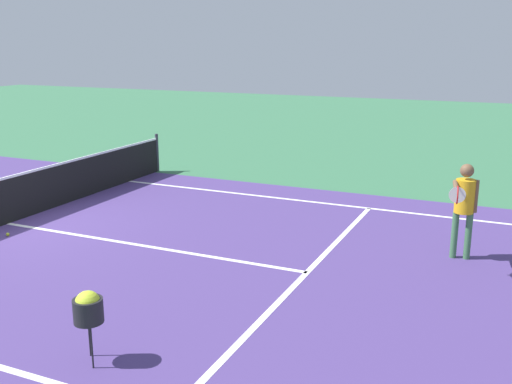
{
  "coord_description": "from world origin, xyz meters",
  "views": [
    {
      "loc": [
        -8.41,
        -9.28,
        3.58
      ],
      "look_at": [
        0.84,
        -5.13,
        1.0
      ],
      "focal_mm": 41.67,
      "sensor_mm": 36.0,
      "label": 1
    }
  ],
  "objects_px": {
    "net": "(5,200)",
    "tennis_ball_near_net": "(8,234)",
    "player_near": "(464,201)",
    "ball_hopper": "(88,308)"
  },
  "relations": [
    {
      "from": "net",
      "to": "tennis_ball_near_net",
      "type": "relative_size",
      "value": 166.92
    },
    {
      "from": "player_near",
      "to": "ball_hopper",
      "type": "bearing_deg",
      "value": 146.24
    },
    {
      "from": "player_near",
      "to": "tennis_ball_near_net",
      "type": "bearing_deg",
      "value": 105.79
    },
    {
      "from": "player_near",
      "to": "net",
      "type": "bearing_deg",
      "value": 100.98
    },
    {
      "from": "ball_hopper",
      "to": "tennis_ball_near_net",
      "type": "bearing_deg",
      "value": 55.93
    },
    {
      "from": "player_near",
      "to": "tennis_ball_near_net",
      "type": "height_order",
      "value": "player_near"
    },
    {
      "from": "net",
      "to": "ball_hopper",
      "type": "xyz_separation_m",
      "value": [
        -3.58,
        -5.04,
        0.18
      ]
    },
    {
      "from": "net",
      "to": "player_near",
      "type": "xyz_separation_m",
      "value": [
        1.66,
        -8.55,
        0.52
      ]
    },
    {
      "from": "net",
      "to": "tennis_ball_near_net",
      "type": "distance_m",
      "value": 0.96
    },
    {
      "from": "net",
      "to": "tennis_ball_near_net",
      "type": "xyz_separation_m",
      "value": [
        -0.59,
        -0.61,
        -0.46
      ]
    }
  ]
}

